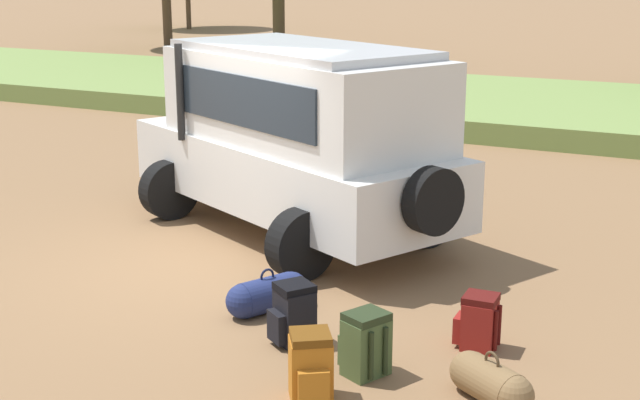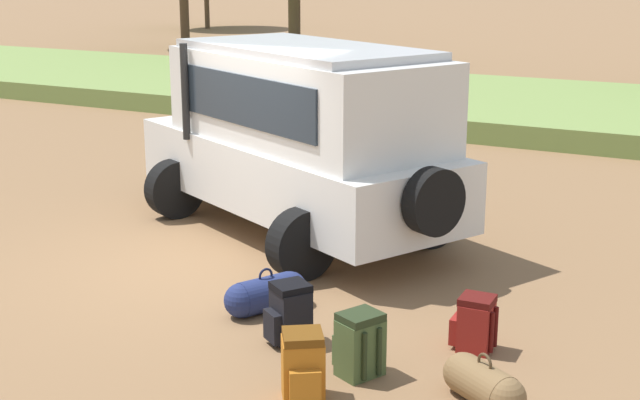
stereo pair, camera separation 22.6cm
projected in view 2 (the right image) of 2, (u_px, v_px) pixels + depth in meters
name	position (u px, v px, depth m)	size (l,w,h in m)	color
ground_plane	(207.00, 265.00, 10.43)	(320.00, 320.00, 0.00)	olive
grass_bank	(498.00, 105.00, 20.35)	(120.00, 7.00, 0.44)	olive
safari_vehicle	(300.00, 135.00, 11.31)	(5.35, 3.92, 2.44)	silver
backpack_beside_front_wheel	(359.00, 345.00, 7.61)	(0.46, 0.45, 0.57)	#42562D
backpack_cluster_center	(290.00, 314.00, 8.24)	(0.45, 0.47, 0.59)	black
backpack_near_rear_wheel	(303.00, 367.00, 7.18)	(0.46, 0.48, 0.58)	#B26619
backpack_outermost	(475.00, 324.00, 8.11)	(0.41, 0.32, 0.52)	maroon
duffel_bag_low_black_case	(266.00, 294.00, 9.02)	(0.61, 0.87, 0.46)	navy
duffel_bag_soft_canvas	(484.00, 385.00, 7.13)	(0.77, 0.60, 0.44)	brown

